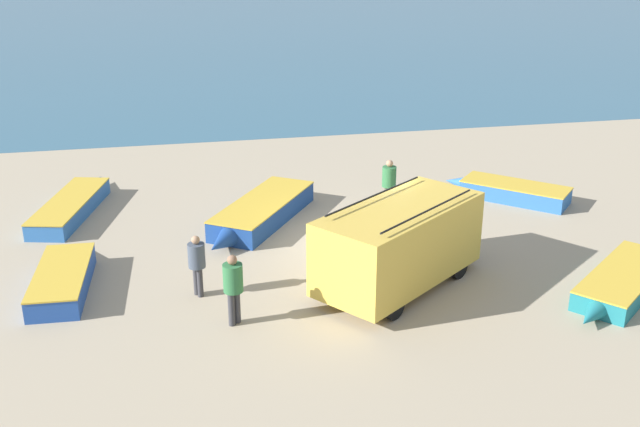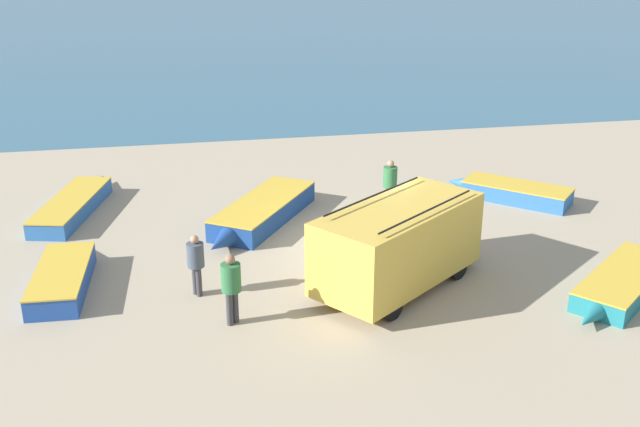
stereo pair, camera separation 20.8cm
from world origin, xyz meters
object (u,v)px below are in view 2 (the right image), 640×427
at_px(parked_van, 399,243).
at_px(fishing_rowboat_2, 74,204).
at_px(fishing_rowboat_3, 63,277).
at_px(fisherman_0, 390,181).
at_px(fishing_rowboat_4, 622,284).
at_px(fishing_rowboat_0, 261,212).
at_px(fishing_rowboat_1, 512,192).
at_px(fisherman_1, 196,260).
at_px(fisherman_2, 231,283).

xyz_separation_m(parked_van, fishing_rowboat_2, (-8.78, 7.13, -0.94)).
bearing_deg(fishing_rowboat_2, fishing_rowboat_3, -162.65).
xyz_separation_m(fishing_rowboat_2, fisherman_0, (10.08, -1.82, 0.76)).
height_order(parked_van, fisherman_0, parked_van).
relative_size(fishing_rowboat_4, fisherman_0, 2.49).
distance_m(fishing_rowboat_0, fishing_rowboat_4, 10.66).
relative_size(fishing_rowboat_1, fishing_rowboat_2, 0.68).
xyz_separation_m(fishing_rowboat_0, fisherman_1, (-2.16, -4.62, 0.64)).
height_order(parked_van, fishing_rowboat_3, parked_van).
relative_size(fishing_rowboat_2, fisherman_1, 3.38).
distance_m(parked_van, fishing_rowboat_4, 5.74).
distance_m(fishing_rowboat_1, fisherman_0, 4.46).
xyz_separation_m(fishing_rowboat_4, fisherman_1, (-10.55, 1.95, 0.71)).
bearing_deg(fishing_rowboat_0, fishing_rowboat_3, -24.07).
distance_m(fishing_rowboat_1, fishing_rowboat_2, 14.56).
bearing_deg(fisherman_2, fisherman_0, 100.28).
xyz_separation_m(fishing_rowboat_2, fishing_rowboat_4, (14.25, -8.59, -0.01)).
height_order(fishing_rowboat_4, fisherman_2, fisherman_2).
relative_size(fishing_rowboat_1, fishing_rowboat_4, 0.87).
bearing_deg(fishing_rowboat_4, parked_van, -54.78).
distance_m(fishing_rowboat_4, fisherman_1, 10.75).
relative_size(fishing_rowboat_0, fisherman_0, 3.06).
bearing_deg(fishing_rowboat_4, fishing_rowboat_2, -70.88).
bearing_deg(fishing_rowboat_3, fisherman_2, -121.10).
bearing_deg(fishing_rowboat_1, fisherman_2, 76.41).
relative_size(fishing_rowboat_0, fisherman_1, 3.24).
bearing_deg(fisherman_0, fishing_rowboat_0, 80.26).
distance_m(parked_van, fishing_rowboat_3, 8.65).
height_order(parked_van, fishing_rowboat_2, parked_van).
relative_size(parked_van, fisherman_1, 3.10).
bearing_deg(fishing_rowboat_0, parked_van, 63.20).
bearing_deg(parked_van, fisherman_1, 136.88).
distance_m(fisherman_0, fisherman_1, 7.99).
bearing_deg(fisherman_0, fishing_rowboat_3, 98.45).
distance_m(fishing_rowboat_0, fishing_rowboat_2, 6.20).
height_order(parked_van, fisherman_2, parked_van).
relative_size(fishing_rowboat_4, fisherman_2, 2.45).
xyz_separation_m(fishing_rowboat_2, fisherman_2, (4.46, -8.26, 0.78)).
bearing_deg(fisherman_2, parked_van, 66.07).
height_order(fishing_rowboat_3, fisherman_1, fisherman_1).
height_order(fishing_rowboat_2, fisherman_0, fisherman_0).
distance_m(fishing_rowboat_3, fisherman_0, 10.47).
xyz_separation_m(parked_van, fishing_rowboat_1, (5.69, 5.53, -0.93)).
relative_size(fishing_rowboat_4, fisherman_1, 2.64).
distance_m(fishing_rowboat_0, fisherman_1, 5.14).
distance_m(fishing_rowboat_1, fisherman_1, 11.91).
height_order(fisherman_1, fisherman_2, fisherman_2).
relative_size(fisherman_1, fisherman_2, 0.93).
bearing_deg(fishing_rowboat_1, parked_van, 86.98).
distance_m(fishing_rowboat_0, fisherman_0, 4.28).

